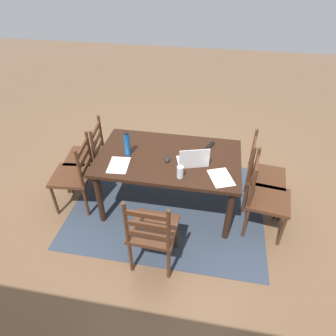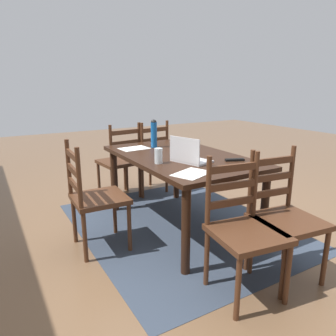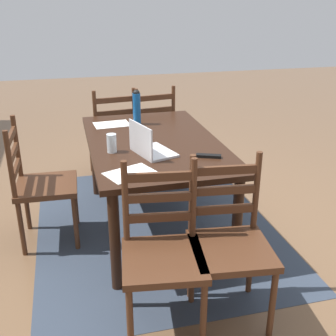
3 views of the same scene
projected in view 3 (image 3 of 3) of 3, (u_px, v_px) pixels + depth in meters
name	position (u px, v px, depth m)	size (l,w,h in m)	color
ground_plane	(155.00, 225.00, 3.47)	(14.00, 14.00, 0.00)	brown
area_rug	(155.00, 225.00, 3.47)	(2.33, 1.87, 0.01)	#333D4C
dining_table	(154.00, 151.00, 3.22)	(1.60, 0.97, 0.74)	black
chair_left_far	(163.00, 254.00, 2.28)	(0.50, 0.50, 0.95)	#4C2B19
chair_right_far	(113.00, 134.00, 4.23)	(0.49, 0.49, 0.95)	#4C2B19
chair_left_near	(229.00, 244.00, 2.36)	(0.49, 0.49, 0.95)	#4C2B19
chair_right_near	(150.00, 132.00, 4.32)	(0.49, 0.49, 0.95)	#4C2B19
chair_far_head	(41.00, 185.00, 3.10)	(0.46, 0.46, 0.95)	#4C2B19
laptop	(148.00, 146.00, 2.89)	(0.37, 0.31, 0.23)	silver
water_bottle	(137.00, 107.00, 3.53)	(0.07, 0.07, 0.30)	#145199
drinking_glass	(112.00, 143.00, 2.93)	(0.07, 0.07, 0.13)	silver
computer_mouse	(144.00, 139.00, 3.16)	(0.06, 0.10, 0.03)	black
tv_remote	(209.00, 156.00, 2.86)	(0.04, 0.17, 0.02)	black
paper_stack_left	(112.00, 124.00, 3.58)	(0.21, 0.30, 0.00)	white
paper_stack_right	(130.00, 173.00, 2.60)	(0.21, 0.30, 0.00)	white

